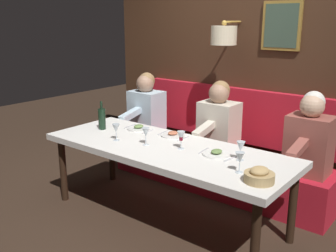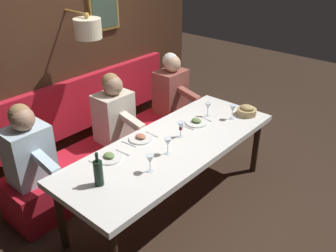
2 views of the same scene
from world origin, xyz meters
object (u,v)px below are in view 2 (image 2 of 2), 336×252
wine_glass_3 (233,109)px  bread_bowl (247,111)px  dining_table (172,149)px  diner_near (114,110)px  diner_middle (28,147)px  wine_glass_1 (181,126)px  wine_glass_4 (208,107)px  diner_nearest (171,85)px  wine_glass_0 (168,143)px  wine_glass_2 (150,160)px  wine_bottle (98,173)px

wine_glass_3 → bread_bowl: wine_glass_3 is taller
dining_table → diner_near: diner_near is taller
diner_middle → wine_glass_3: bearing=-118.9°
dining_table → wine_glass_3: (-0.15, -0.84, 0.18)m
wine_glass_1 → wine_glass_4: same height
diner_nearest → wine_glass_0: bearing=129.3°
diner_nearest → wine_glass_2: size_ratio=4.82×
diner_near → bread_bowl: bearing=-137.5°
dining_table → diner_near: (0.88, -0.03, 0.14)m
dining_table → wine_glass_2: (-0.16, 0.48, 0.18)m
wine_glass_0 → dining_table: bearing=-63.3°
wine_glass_1 → wine_glass_3: (-0.17, -0.68, 0.00)m
wine_glass_3 → wine_bottle: size_ratio=0.55×
wine_glass_0 → wine_bottle: wine_bottle is taller
wine_glass_1 → diner_near: bearing=8.5°
diner_nearest → wine_bottle: diner_nearest is taller
wine_glass_4 → bread_bowl: (-0.31, -0.32, -0.07)m
dining_table → wine_bottle: bearing=88.1°
diner_nearest → bread_bowl: diner_nearest is taller
dining_table → diner_nearest: 1.35m
wine_glass_0 → wine_glass_4: same height
dining_table → wine_glass_2: bearing=108.0°
diner_nearest → wine_glass_3: (-1.03, 0.17, 0.04)m
dining_table → bread_bowl: bearing=-101.8°
diner_near → dining_table: bearing=178.0°
wine_glass_3 → wine_glass_4: 0.27m
wine_glass_2 → dining_table: bearing=-72.0°
diner_middle → wine_glass_0: diner_middle is taller
diner_nearest → wine_glass_0: (-0.97, 1.18, 0.04)m
wine_glass_3 → bread_bowl: 0.22m
wine_glass_4 → diner_near: bearing=41.1°
wine_glass_4 → wine_bottle: wine_bottle is taller
diner_middle → wine_glass_2: diner_middle is taller
dining_table → diner_nearest: bearing=-49.0°
wine_glass_0 → wine_bottle: bearing=81.1°
wine_glass_2 → wine_bottle: bearing=65.3°
diner_near → wine_bottle: size_ratio=2.64×
dining_table → wine_glass_2: size_ratio=14.65×
diner_near → wine_glass_4: bearing=-138.9°
diner_near → wine_bottle: (-0.85, 0.92, 0.04)m
wine_glass_1 → wine_bottle: (0.00, 1.04, 0.00)m
diner_nearest → wine_glass_4: size_ratio=4.82×
wine_glass_1 → wine_bottle: bearing=89.9°
diner_nearest → diner_middle: (0.00, 2.03, 0.00)m
wine_glass_2 → wine_bottle: size_ratio=0.55×
wine_glass_3 → wine_glass_1: bearing=75.7°
diner_nearest → bread_bowl: bearing=-178.8°
wine_glass_3 → wine_bottle: bearing=84.2°
wine_glass_2 → bread_bowl: bearing=-92.3°
diner_middle → wine_glass_0: 1.29m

